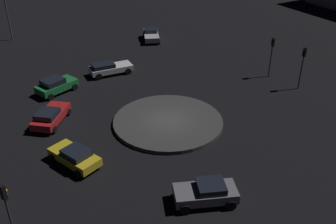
% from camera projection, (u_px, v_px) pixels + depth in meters
% --- Properties ---
extents(ground_plane, '(117.73, 117.73, 0.00)m').
position_uv_depth(ground_plane, '(168.00, 123.00, 33.53)').
color(ground_plane, black).
extents(roundabout_island, '(9.43, 9.43, 0.33)m').
position_uv_depth(roundabout_island, '(168.00, 121.00, 33.45)').
color(roundabout_island, '#383838').
rests_on(roundabout_island, ground_plane).
extents(car_silver, '(4.38, 2.49, 1.39)m').
position_uv_depth(car_silver, '(151.00, 35.00, 52.00)').
color(car_silver, silver).
rests_on(car_silver, ground_plane).
extents(car_red, '(4.63, 3.35, 1.41)m').
position_uv_depth(car_red, '(50.00, 116.00, 33.16)').
color(car_red, red).
rests_on(car_red, ground_plane).
extents(car_white, '(2.88, 4.86, 1.37)m').
position_uv_depth(car_white, '(109.00, 68.00, 42.14)').
color(car_white, white).
rests_on(car_white, ground_plane).
extents(car_yellow, '(4.28, 3.90, 1.35)m').
position_uv_depth(car_yellow, '(75.00, 156.00, 28.15)').
color(car_yellow, gold).
rests_on(car_yellow, ground_plane).
extents(car_green, '(3.90, 4.30, 1.54)m').
position_uv_depth(car_green, '(56.00, 85.00, 38.28)').
color(car_green, '#1E7238').
rests_on(car_green, ground_plane).
extents(car_grey, '(2.35, 4.14, 1.47)m').
position_uv_depth(car_grey, '(206.00, 192.00, 24.65)').
color(car_grey, slate).
rests_on(car_grey, ground_plane).
extents(traffic_light_southeast, '(0.37, 0.40, 4.31)m').
position_uv_depth(traffic_light_southeast, '(272.00, 50.00, 40.49)').
color(traffic_light_southeast, '#2D2D2D').
rests_on(traffic_light_southeast, ground_plane).
extents(traffic_light_south, '(0.35, 0.38, 4.37)m').
position_uv_depth(traffic_light_south, '(303.00, 60.00, 37.86)').
color(traffic_light_south, '#2D2D2D').
rests_on(traffic_light_south, ground_plane).
extents(traffic_light_northwest, '(0.39, 0.39, 4.33)m').
position_uv_depth(traffic_light_northwest, '(7.00, 204.00, 20.47)').
color(traffic_light_northwest, '#2D2D2D').
rests_on(traffic_light_northwest, ground_plane).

